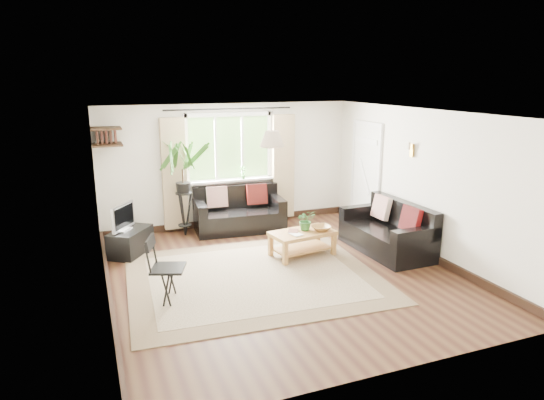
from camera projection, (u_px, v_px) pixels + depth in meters
name	position (u px, v px, depth m)	size (l,w,h in m)	color
floor	(282.00, 273.00, 7.34)	(5.50, 5.50, 0.00)	black
ceiling	(282.00, 113.00, 6.75)	(5.50, 5.50, 0.00)	white
wall_back	(229.00, 165.00, 9.53)	(5.00, 0.02, 2.40)	white
wall_front	(393.00, 261.00, 4.56)	(5.00, 0.02, 2.40)	white
wall_left	(101.00, 213.00, 6.17)	(0.02, 5.50, 2.40)	white
wall_right	(423.00, 183.00, 7.92)	(0.02, 5.50, 2.40)	white
rug	(253.00, 277.00, 7.19)	(3.60, 3.09, 0.02)	#BFB194
window	(229.00, 148.00, 9.41)	(2.50, 0.16, 2.16)	white
door	(365.00, 176.00, 9.49)	(0.06, 0.96, 2.06)	silver
corner_shelf	(107.00, 136.00, 8.35)	(0.50, 0.50, 0.34)	black
pendant_lamp	(272.00, 135.00, 7.20)	(0.36, 0.36, 0.54)	beige
wall_sconce	(411.00, 148.00, 8.03)	(0.12, 0.12, 0.28)	beige
sofa_back	(239.00, 210.00, 9.31)	(1.68, 0.84, 0.79)	black
sofa_right	(386.00, 229.00, 8.17)	(0.85, 1.70, 0.80)	black
coffee_table	(302.00, 244.00, 8.00)	(1.04, 0.57, 0.42)	#925C30
table_plant	(306.00, 220.00, 7.99)	(0.31, 0.27, 0.34)	#285C25
bowl	(321.00, 228.00, 8.00)	(0.32, 0.32, 0.08)	olive
book_a	(292.00, 235.00, 7.74)	(0.16, 0.22, 0.02)	silver
book_b	(288.00, 231.00, 7.94)	(0.17, 0.23, 0.02)	brown
tv_stand	(131.00, 242.00, 8.09)	(0.79, 0.45, 0.43)	black
tv	(123.00, 217.00, 7.94)	(0.61, 0.20, 0.47)	#A5A5AA
palm_stand	(183.00, 189.00, 8.89)	(0.69, 0.69, 1.78)	black
folding_chair	(168.00, 269.00, 6.33)	(0.46, 0.46, 0.89)	black
sill_plant	(243.00, 172.00, 9.54)	(0.14, 0.10, 0.27)	#2D6023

